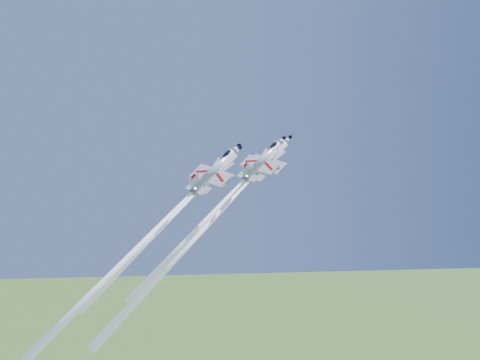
{
  "coord_description": "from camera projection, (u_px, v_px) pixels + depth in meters",
  "views": [
    {
      "loc": [
        -10.13,
        -110.35,
        108.06
      ],
      "look_at": [
        0.0,
        0.0,
        98.88
      ],
      "focal_mm": 40.0,
      "sensor_mm": 36.0,
      "label": 1
    }
  ],
  "objects": [
    {
      "name": "jet_left",
      "position": [
        173.0,
        216.0,
        106.85
      ],
      "size": [
        28.48,
        23.56,
        33.0
      ],
      "rotation": [
        0.68,
        0.2,
        -0.85
      ],
      "color": "silver"
    },
    {
      "name": "jet_lead",
      "position": [
        209.0,
        224.0,
        107.24
      ],
      "size": [
        35.41,
        29.88,
        42.16
      ],
      "rotation": [
        0.68,
        0.2,
        -0.85
      ],
      "color": "silver"
    },
    {
      "name": "jet_slot",
      "position": [
        133.0,
        252.0,
        95.32
      ],
      "size": [
        37.82,
        32.11,
        45.4
      ],
      "rotation": [
        0.68,
        0.2,
        -0.85
      ],
      "color": "silver"
    },
    {
      "name": "jet_right",
      "position": [
        219.0,
        206.0,
        103.84
      ],
      "size": [
        27.99,
        23.23,
        32.58
      ],
      "rotation": [
        0.68,
        0.2,
        -0.85
      ],
      "color": "silver"
    }
  ]
}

